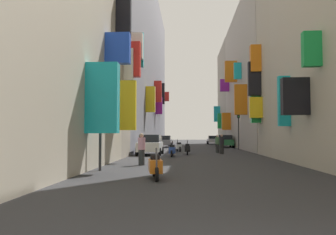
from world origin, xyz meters
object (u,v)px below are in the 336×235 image
Objects in this scene: scooter_blue at (172,150)px; pedestrian_near_right at (160,142)px; pedestrian_near_left at (142,149)px; pedestrian_mid_street at (222,144)px; traffic_light_far_corner at (101,103)px; scooter_black at (187,149)px; scooter_green at (170,142)px; scooter_white at (179,147)px; pedestrian_crossing at (217,144)px; traffic_light_near_corner at (238,123)px; parked_car_white at (150,144)px; parked_car_grey at (164,141)px; scooter_red at (170,143)px; scooter_orange at (155,166)px; parked_car_silver at (213,140)px; parked_car_green at (224,141)px.

pedestrian_near_right reaches higher than scooter_blue.
pedestrian_near_left is at bearing -88.24° from pedestrian_near_right.
pedestrian_mid_street is 15.07m from traffic_light_far_corner.
scooter_green is (-2.63, 23.72, 0.00)m from scooter_black.
scooter_white is 1.27× the size of pedestrian_crossing.
parked_car_white is at bearing -132.81° from traffic_light_near_corner.
traffic_light_near_corner is at bearing 65.99° from traffic_light_far_corner.
traffic_light_near_corner reaches higher than parked_car_grey.
scooter_blue and scooter_green have the same top height.
scooter_red and scooter_green have the same top height.
traffic_light_far_corner is (-0.92, -27.78, 2.23)m from parked_car_grey.
scooter_orange is 14.78m from scooter_black.
parked_car_white is at bearing -90.68° from scooter_green.
pedestrian_mid_street is at bearing -92.76° from parked_car_silver.
traffic_light_far_corner is (-7.99, -40.39, 2.25)m from parked_car_silver.
parked_car_grey is at bearing 111.73° from pedestrian_mid_street.
pedestrian_crossing is (5.04, -16.80, 0.30)m from scooter_red.
scooter_red is at bearing 92.11° from scooter_orange.
parked_car_green is 2.70× the size of pedestrian_crossing.
traffic_light_near_corner is at bearing 59.61° from scooter_blue.
scooter_black is 0.40× the size of traffic_light_far_corner.
scooter_green is (-6.76, -4.53, -0.28)m from parked_car_silver.
scooter_orange is at bearing -94.48° from scooter_black.
parked_car_white is 2.17× the size of scooter_blue.
scooter_orange is (1.26, -34.40, 0.00)m from scooter_red.
pedestrian_mid_street reaches higher than parked_car_silver.
scooter_green is at bearing 96.32° from scooter_black.
traffic_light_near_corner is at bearing 64.22° from pedestrian_crossing.
parked_car_green is at bearing 74.27° from pedestrian_near_left.
parked_car_silver is 2.21× the size of scooter_blue.
scooter_green is at bearing 89.32° from parked_car_white.
scooter_red is (-6.56, -8.59, -0.28)m from parked_car_silver.
pedestrian_near_left is at bearing -112.14° from pedestrian_crossing.
pedestrian_mid_street is (5.46, -22.53, 0.33)m from scooter_green.
traffic_light_near_corner reaches higher than scooter_blue.
parked_car_silver is 24.00m from scooter_white.
traffic_light_near_corner reaches higher than scooter_orange.
traffic_light_near_corner reaches higher than scooter_green.
scooter_black is (0.83, -4.77, -0.00)m from scooter_white.
traffic_light_near_corner is (6.40, 10.92, 2.32)m from scooter_blue.
pedestrian_crossing is at bearing 55.27° from scooter_blue.
traffic_light_near_corner is at bearing 57.80° from scooter_black.
scooter_orange and scooter_blue have the same top height.
traffic_light_near_corner reaches higher than parked_car_silver.
parked_car_green is at bearing 62.85° from scooter_white.
scooter_red is at bearing -87.09° from scooter_green.
parked_car_silver is 2.62× the size of pedestrian_crossing.
parked_car_white is 20.12m from scooter_red.
pedestrian_near_right reaches higher than parked_car_grey.
traffic_light_near_corner is at bearing -13.56° from pedestrian_near_right.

